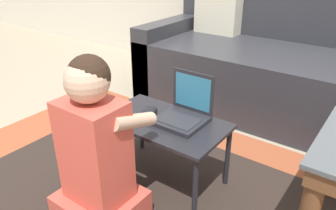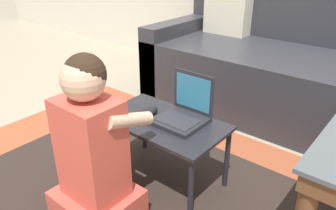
% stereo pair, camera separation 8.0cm
% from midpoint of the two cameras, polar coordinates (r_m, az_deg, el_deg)
% --- Properties ---
extents(ground_plane, '(16.00, 16.00, 0.00)m').
position_cam_midpoint_polar(ground_plane, '(1.72, -1.02, -13.16)').
color(ground_plane, gray).
extents(area_rug, '(2.37, 1.68, 0.01)m').
position_cam_midpoint_polar(area_rug, '(1.62, -3.80, -15.87)').
color(area_rug, '#9E4C2D').
rests_on(area_rug, ground_plane).
extents(couch, '(1.75, 0.90, 0.83)m').
position_cam_midpoint_polar(couch, '(2.51, 18.76, 6.09)').
color(couch, '#2D2D33').
rests_on(couch, ground_plane).
extents(laptop_desk, '(0.59, 0.34, 0.34)m').
position_cam_midpoint_polar(laptop_desk, '(1.57, 0.66, -4.06)').
color(laptop_desk, black).
rests_on(laptop_desk, ground_plane).
extents(laptop, '(0.22, 0.21, 0.22)m').
position_cam_midpoint_polar(laptop, '(1.53, 4.12, -1.55)').
color(laptop, '#232328').
rests_on(laptop, laptop_desk).
extents(computer_mouse, '(0.06, 0.10, 0.04)m').
position_cam_midpoint_polar(computer_mouse, '(1.59, -1.85, -1.11)').
color(computer_mouse, black).
rests_on(computer_mouse, laptop_desk).
extents(person_seated, '(0.33, 0.37, 0.75)m').
position_cam_midpoint_polar(person_seated, '(1.36, -11.30, -8.35)').
color(person_seated, '#CC4C3D').
rests_on(person_seated, ground_plane).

